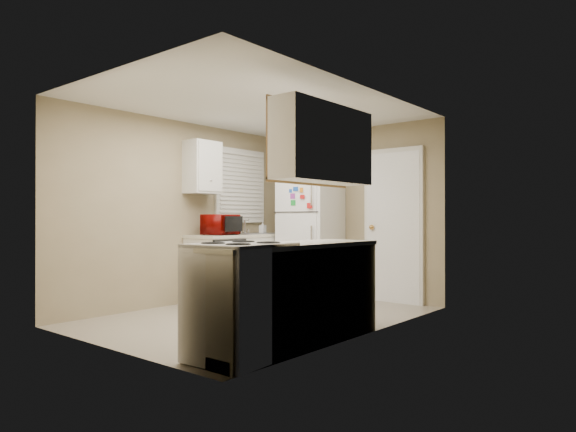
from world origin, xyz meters
The scene contains 19 objects.
floor centered at (0.00, 0.00, 0.00)m, with size 3.80×3.80×0.00m, color #B8AC98.
ceiling centered at (0.00, 0.00, 2.40)m, with size 3.80×3.80×0.00m, color white.
wall_left centered at (-1.40, 0.00, 1.20)m, with size 3.80×3.80×0.00m, color #9C8B69.
wall_right centered at (1.40, 0.00, 1.20)m, with size 3.80×3.80×0.00m, color #9C8B69.
wall_back centered at (0.00, 1.90, 1.20)m, with size 2.80×2.80×0.00m, color #9C8B69.
wall_front centered at (0.00, -1.90, 1.20)m, with size 2.80×2.80×0.00m, color #9C8B69.
left_counter centered at (-1.10, 0.90, 0.45)m, with size 0.60×1.80×0.90m, color silver.
dishwasher centered at (-0.81, 0.30, 0.49)m, with size 0.03×0.58×0.72m, color black.
sink centered at (-1.10, 1.05, 0.86)m, with size 0.54×0.74×0.16m, color gray.
microwave centered at (-1.07, 0.38, 1.05)m, with size 0.27×0.49×0.33m, color #780603.
soap_bottle centered at (-1.15, 1.30, 1.00)m, with size 0.08×0.08×0.18m, color beige.
window_blinds centered at (-1.36, 1.05, 1.60)m, with size 0.10×0.98×1.08m, color silver.
upper_cabinet_left centered at (-1.25, 0.22, 1.80)m, with size 0.30×0.45×0.70m, color silver.
refrigerator centered at (-0.41, 1.51, 0.88)m, with size 0.72×0.70×1.75m, color white.
cabinet_over_fridge centered at (-0.40, 1.75, 2.00)m, with size 0.70×0.30×0.40m, color silver.
interior_door centered at (0.70, 1.86, 1.02)m, with size 0.86×0.06×2.08m, color white.
right_counter centered at (1.10, -0.80, 0.45)m, with size 0.60×2.00×0.90m, color silver.
stove centered at (1.09, -1.41, 0.47)m, with size 0.62×0.77×0.93m, color white.
upper_cabinet_right centered at (1.25, -0.50, 1.80)m, with size 0.30×1.20×0.70m, color silver.
Camera 1 is at (3.98, -4.32, 1.12)m, focal length 32.00 mm.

